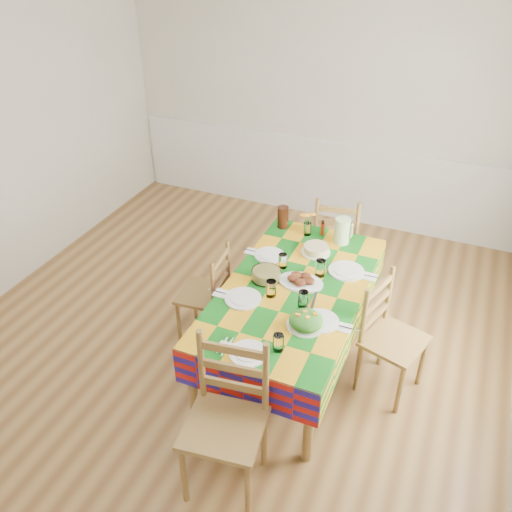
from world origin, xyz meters
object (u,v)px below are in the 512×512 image
Objects in this scene: chair_right at (389,338)px; chair_near at (226,421)px; meat_platter at (301,280)px; chair_left at (207,294)px; tea_pitcher at (283,217)px; green_pitcher at (342,231)px; dining_table at (294,296)px; chair_far at (336,240)px.

chair_near is at bearing 164.55° from chair_right.
meat_platter is 0.84m from chair_left.
meat_platter is 1.26m from chair_near.
tea_pitcher is at bearing 151.11° from chair_left.
meat_platter is 0.85m from tea_pitcher.
green_pitcher is at bearing 77.98° from chair_near.
tea_pitcher is at bearing 93.78° from chair_near.
chair_left is at bearing 179.72° from dining_table.
chair_near is 1.12× the size of chair_right.
green_pitcher is 0.26× the size of chair_left.
chair_near is at bearing 80.03° from chair_far.
meat_platter is (0.03, 0.07, 0.11)m from dining_table.
dining_table is 1.95× the size of chair_far.
tea_pitcher is (-0.54, 0.05, -0.01)m from green_pitcher.
dining_table is 8.28× the size of green_pitcher.
tea_pitcher reaches higher than dining_table.
chair_far is 1.09× the size of chair_left.
dining_table is 0.77m from chair_right.
chair_right is at bearing 112.75° from chair_far.
meat_platter is 0.70m from green_pitcher.
dining_table is 0.79m from green_pitcher.
meat_platter is at bearing -100.30° from green_pitcher.
chair_near is at bearing -91.58° from meat_platter.
chair_far is 1.38m from chair_right.
green_pitcher reaches higher than meat_platter.
chair_right is at bearing 50.29° from chair_near.
chair_right reaches higher than chair_left.
tea_pitcher reaches higher than meat_platter.
tea_pitcher is 0.20× the size of chair_far.
chair_near reaches higher than chair_far.
chair_far is at bearing 42.87° from tea_pitcher.
dining_table is at bearing -63.96° from tea_pitcher.
chair_right is at bearing 0.99° from dining_table.
green_pitcher is 0.58m from chair_far.
chair_left reaches higher than dining_table.
meat_platter is 0.39× the size of chair_left.
chair_near is (-0.03, -1.24, -0.23)m from meat_platter.
chair_right reaches higher than meat_platter.
chair_near is 1.11× the size of chair_far.
meat_platter is 0.36× the size of chair_right.
green_pitcher is 0.24× the size of chair_right.
chair_far is 1.00× the size of chair_right.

